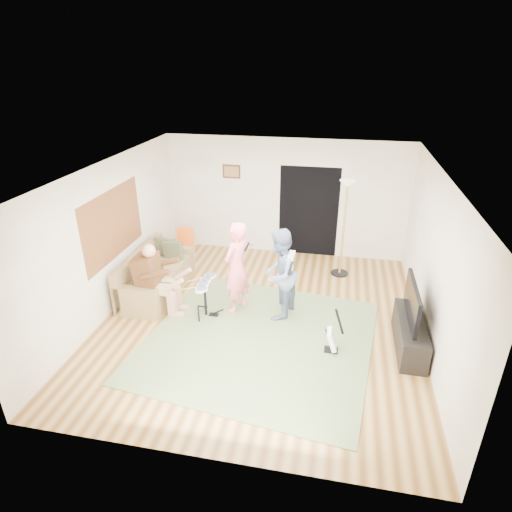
{
  "coord_description": "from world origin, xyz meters",
  "views": [
    {
      "loc": [
        1.19,
        -6.36,
        4.31
      ],
      "look_at": [
        -0.14,
        0.3,
        1.11
      ],
      "focal_mm": 30.0,
      "sensor_mm": 36.0,
      "label": 1
    }
  ],
  "objects_px": {
    "dining_chair": "(186,254)",
    "television": "(412,302)",
    "singer": "(236,268)",
    "torchiere_lamp": "(345,212)",
    "tv_cabinet": "(410,334)",
    "guitar_spare": "(332,339)",
    "drum_kit": "(205,300)",
    "sofa": "(153,279)",
    "guitarist": "(279,275)"
  },
  "relations": [
    {
      "from": "tv_cabinet",
      "to": "guitar_spare",
      "type": "bearing_deg",
      "value": -164.05
    },
    {
      "from": "guitarist",
      "to": "dining_chair",
      "type": "xyz_separation_m",
      "value": [
        -2.31,
        1.52,
        -0.52
      ]
    },
    {
      "from": "guitarist",
      "to": "television",
      "type": "relative_size",
      "value": 1.39
    },
    {
      "from": "guitar_spare",
      "to": "television",
      "type": "relative_size",
      "value": 0.66
    },
    {
      "from": "drum_kit",
      "to": "tv_cabinet",
      "type": "xyz_separation_m",
      "value": [
        3.5,
        -0.27,
        -0.07
      ]
    },
    {
      "from": "guitar_spare",
      "to": "dining_chair",
      "type": "relative_size",
      "value": 0.89
    },
    {
      "from": "tv_cabinet",
      "to": "television",
      "type": "height_order",
      "value": "television"
    },
    {
      "from": "singer",
      "to": "guitarist",
      "type": "relative_size",
      "value": 1.03
    },
    {
      "from": "singer",
      "to": "tv_cabinet",
      "type": "height_order",
      "value": "singer"
    },
    {
      "from": "sofa",
      "to": "guitar_spare",
      "type": "relative_size",
      "value": 2.58
    },
    {
      "from": "drum_kit",
      "to": "television",
      "type": "bearing_deg",
      "value": -4.42
    },
    {
      "from": "torchiere_lamp",
      "to": "sofa",
      "type": "bearing_deg",
      "value": -157.87
    },
    {
      "from": "singer",
      "to": "tv_cabinet",
      "type": "distance_m",
      "value": 3.11
    },
    {
      "from": "drum_kit",
      "to": "singer",
      "type": "distance_m",
      "value": 0.81
    },
    {
      "from": "singer",
      "to": "guitar_spare",
      "type": "relative_size",
      "value": 2.17
    },
    {
      "from": "drum_kit",
      "to": "torchiere_lamp",
      "type": "xyz_separation_m",
      "value": [
        2.35,
        2.13,
        1.11
      ]
    },
    {
      "from": "singer",
      "to": "guitarist",
      "type": "bearing_deg",
      "value": 106.79
    },
    {
      "from": "dining_chair",
      "to": "tv_cabinet",
      "type": "relative_size",
      "value": 0.64
    },
    {
      "from": "dining_chair",
      "to": "sofa",
      "type": "bearing_deg",
      "value": -111.76
    },
    {
      "from": "sofa",
      "to": "guitarist",
      "type": "relative_size",
      "value": 1.23
    },
    {
      "from": "drum_kit",
      "to": "guitar_spare",
      "type": "bearing_deg",
      "value": -15.0
    },
    {
      "from": "torchiere_lamp",
      "to": "guitar_spare",
      "type": "bearing_deg",
      "value": -91.36
    },
    {
      "from": "guitar_spare",
      "to": "dining_chair",
      "type": "distance_m",
      "value": 4.08
    },
    {
      "from": "singer",
      "to": "torchiere_lamp",
      "type": "bearing_deg",
      "value": 155.79
    },
    {
      "from": "sofa",
      "to": "tv_cabinet",
      "type": "distance_m",
      "value": 4.88
    },
    {
      "from": "sofa",
      "to": "television",
      "type": "bearing_deg",
      "value": -10.94
    },
    {
      "from": "sofa",
      "to": "torchiere_lamp",
      "type": "distance_m",
      "value": 4.1
    },
    {
      "from": "sofa",
      "to": "guitarist",
      "type": "height_order",
      "value": "guitarist"
    },
    {
      "from": "drum_kit",
      "to": "torchiere_lamp",
      "type": "distance_m",
      "value": 3.36
    },
    {
      "from": "dining_chair",
      "to": "television",
      "type": "distance_m",
      "value": 4.94
    },
    {
      "from": "singer",
      "to": "television",
      "type": "distance_m",
      "value": 3.0
    },
    {
      "from": "drum_kit",
      "to": "television",
      "type": "height_order",
      "value": "television"
    },
    {
      "from": "guitarist",
      "to": "guitar_spare",
      "type": "xyz_separation_m",
      "value": [
        1.0,
        -0.87,
        -0.61
      ]
    },
    {
      "from": "singer",
      "to": "torchiere_lamp",
      "type": "relative_size",
      "value": 0.83
    },
    {
      "from": "sofa",
      "to": "tv_cabinet",
      "type": "relative_size",
      "value": 1.46
    },
    {
      "from": "torchiere_lamp",
      "to": "television",
      "type": "bearing_deg",
      "value": -65.43
    },
    {
      "from": "sofa",
      "to": "dining_chair",
      "type": "xyz_separation_m",
      "value": [
        0.28,
        1.13,
        0.04
      ]
    },
    {
      "from": "torchiere_lamp",
      "to": "television",
      "type": "relative_size",
      "value": 1.73
    },
    {
      "from": "sofa",
      "to": "guitarist",
      "type": "bearing_deg",
      "value": -8.58
    },
    {
      "from": "drum_kit",
      "to": "guitarist",
      "type": "bearing_deg",
      "value": 11.38
    },
    {
      "from": "singer",
      "to": "sofa",
      "type": "bearing_deg",
      "value": -78.85
    },
    {
      "from": "singer",
      "to": "guitar_spare",
      "type": "distance_m",
      "value": 2.11
    },
    {
      "from": "torchiere_lamp",
      "to": "tv_cabinet",
      "type": "relative_size",
      "value": 1.48
    },
    {
      "from": "sofa",
      "to": "drum_kit",
      "type": "xyz_separation_m",
      "value": [
        1.29,
        -0.65,
        0.04
      ]
    },
    {
      "from": "torchiere_lamp",
      "to": "dining_chair",
      "type": "bearing_deg",
      "value": -173.97
    },
    {
      "from": "drum_kit",
      "to": "television",
      "type": "distance_m",
      "value": 3.5
    },
    {
      "from": "sofa",
      "to": "singer",
      "type": "height_order",
      "value": "singer"
    },
    {
      "from": "television",
      "to": "guitar_spare",
      "type": "bearing_deg",
      "value": -163.4
    },
    {
      "from": "guitar_spare",
      "to": "tv_cabinet",
      "type": "xyz_separation_m",
      "value": [
        1.21,
        0.35,
        0.02
      ]
    },
    {
      "from": "drum_kit",
      "to": "guitarist",
      "type": "distance_m",
      "value": 1.42
    }
  ]
}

